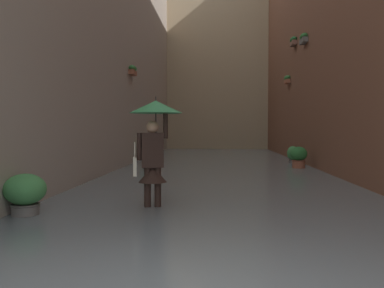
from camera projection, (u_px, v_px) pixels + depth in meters
name	position (u px, v px, depth m)	size (l,w,h in m)	color
ground_plane	(218.00, 169.00, 15.53)	(62.64, 62.64, 0.00)	#605B56
flood_water	(218.00, 167.00, 15.53)	(7.53, 31.05, 0.11)	slate
building_facade_right	(103.00, 27.00, 15.57)	(2.04, 29.05, 10.51)	#A89989
building_facade_far	(217.00, 57.00, 28.68)	(10.33, 1.80, 12.74)	tan
person_wading	(154.00, 134.00, 7.34)	(0.94, 0.94, 2.05)	#4C4233
potted_plant_mid_right	(25.00, 194.00, 6.69)	(0.67, 0.67, 0.77)	#66605B
potted_plant_far_left	(293.00, 155.00, 16.53)	(0.47, 0.47, 0.79)	#66605B
potted_plant_near_right	(146.00, 152.00, 17.25)	(0.51, 0.51, 0.91)	brown
potted_plant_mid_left	(299.00, 157.00, 14.60)	(0.58, 0.58, 0.86)	#9E563D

